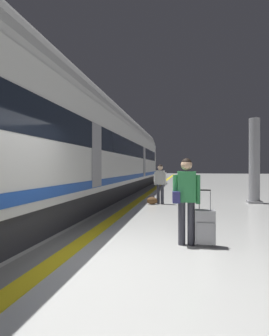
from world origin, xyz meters
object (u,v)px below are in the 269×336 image
Objects in this scene: traveller_foreground at (186,195)px; platform_pillar at (254,162)px; rolling_suitcase_foreground at (205,227)px; high_speed_train at (99,148)px; passenger_near at (160,181)px; duffel_bag_near at (152,201)px.

platform_pillar reaches higher than traveller_foreground.
rolling_suitcase_foreground is 0.30× the size of platform_pillar.
high_speed_train is 7.20m from platform_pillar.
rolling_suitcase_foreground is (0.37, -0.03, -0.60)m from traveller_foreground.
traveller_foreground reaches higher than passenger_near.
passenger_near is at bearing 100.11° from traveller_foreground.
rolling_suitcase_foreground is 2.48× the size of duffel_bag_near.
traveller_foreground is 0.47× the size of platform_pillar.
platform_pillar reaches higher than rolling_suitcase_foreground.
platform_pillar is at bearing -5.52° from high_speed_train.
passenger_near is (-1.00, 5.63, -0.04)m from traveller_foreground.
platform_pillar is (7.13, -0.69, -0.78)m from high_speed_train.
passenger_near is 0.45× the size of platform_pillar.
high_speed_train reaches higher than rolling_suitcase_foreground.
rolling_suitcase_foreground is 0.67× the size of passenger_near.
duffel_bag_near is (-0.32, -0.18, -0.79)m from passenger_near.
rolling_suitcase_foreground is 7.28m from platform_pillar.
traveller_foreground is at bearing -60.08° from high_speed_train.
high_speed_train is at bearing 119.92° from traveller_foreground.
passenger_near is 0.87m from duffel_bag_near.
passenger_near is at bearing -28.14° from high_speed_train.
passenger_near is (3.23, -1.73, -1.56)m from high_speed_train.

